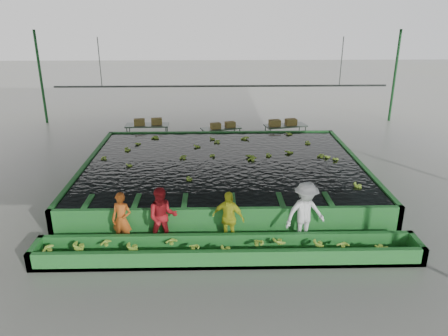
{
  "coord_description": "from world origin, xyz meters",
  "views": [
    {
      "loc": [
        -0.34,
        -13.4,
        6.21
      ],
      "look_at": [
        0.0,
        0.5,
        1.0
      ],
      "focal_mm": 35.0,
      "sensor_mm": 36.0,
      "label": 1
    }
  ],
  "objects_px": {
    "worker_b": "(163,217)",
    "worker_c": "(228,218)",
    "flotation_tank": "(223,172)",
    "box_stack_left": "(148,125)",
    "worker_a": "(122,220)",
    "box_stack_mid": "(223,128)",
    "packing_table_left": "(148,134)",
    "packing_table_mid": "(221,136)",
    "packing_table_right": "(285,134)",
    "sorting_trough": "(228,251)",
    "box_stack_right": "(283,125)",
    "worker_d": "(305,213)"
  },
  "relations": [
    {
      "from": "worker_c",
      "to": "box_stack_right",
      "type": "relative_size",
      "value": 1.19
    },
    {
      "from": "box_stack_mid",
      "to": "box_stack_right",
      "type": "distance_m",
      "value": 2.83
    },
    {
      "from": "worker_b",
      "to": "box_stack_mid",
      "type": "relative_size",
      "value": 1.43
    },
    {
      "from": "worker_b",
      "to": "worker_c",
      "type": "distance_m",
      "value": 1.78
    },
    {
      "from": "box_stack_left",
      "to": "box_stack_right",
      "type": "relative_size",
      "value": 0.99
    },
    {
      "from": "worker_b",
      "to": "packing_table_right",
      "type": "distance_m",
      "value": 10.51
    },
    {
      "from": "packing_table_mid",
      "to": "packing_table_right",
      "type": "bearing_deg",
      "value": 3.41
    },
    {
      "from": "worker_a",
      "to": "packing_table_left",
      "type": "height_order",
      "value": "worker_a"
    },
    {
      "from": "worker_d",
      "to": "box_stack_left",
      "type": "height_order",
      "value": "worker_d"
    },
    {
      "from": "packing_table_left",
      "to": "packing_table_right",
      "type": "height_order",
      "value": "packing_table_left"
    },
    {
      "from": "worker_c",
      "to": "packing_table_mid",
      "type": "relative_size",
      "value": 0.86
    },
    {
      "from": "packing_table_right",
      "to": "box_stack_right",
      "type": "height_order",
      "value": "box_stack_right"
    },
    {
      "from": "worker_b",
      "to": "worker_c",
      "type": "xyz_separation_m",
      "value": [
        1.78,
        0.0,
        -0.06
      ]
    },
    {
      "from": "worker_d",
      "to": "packing_table_right",
      "type": "bearing_deg",
      "value": 66.26
    },
    {
      "from": "worker_a",
      "to": "packing_table_right",
      "type": "relative_size",
      "value": 0.79
    },
    {
      "from": "worker_d",
      "to": "box_stack_right",
      "type": "xyz_separation_m",
      "value": [
        0.79,
        9.25,
        -0.01
      ]
    },
    {
      "from": "worker_c",
      "to": "packing_table_left",
      "type": "distance_m",
      "value": 10.1
    },
    {
      "from": "packing_table_left",
      "to": "box_stack_mid",
      "type": "relative_size",
      "value": 1.72
    },
    {
      "from": "packing_table_left",
      "to": "packing_table_right",
      "type": "xyz_separation_m",
      "value": [
        6.54,
        -0.13,
        -0.01
      ]
    },
    {
      "from": "flotation_tank",
      "to": "packing_table_left",
      "type": "xyz_separation_m",
      "value": [
        -3.48,
        5.16,
        0.01
      ]
    },
    {
      "from": "flotation_tank",
      "to": "box_stack_left",
      "type": "xyz_separation_m",
      "value": [
        -3.43,
        5.16,
        0.47
      ]
    },
    {
      "from": "worker_a",
      "to": "worker_d",
      "type": "bearing_deg",
      "value": 13.8
    },
    {
      "from": "worker_d",
      "to": "packing_table_left",
      "type": "xyz_separation_m",
      "value": [
        -5.61,
        9.46,
        -0.44
      ]
    },
    {
      "from": "worker_a",
      "to": "worker_b",
      "type": "relative_size",
      "value": 0.92
    },
    {
      "from": "sorting_trough",
      "to": "worker_c",
      "type": "distance_m",
      "value": 0.96
    },
    {
      "from": "packing_table_mid",
      "to": "box_stack_right",
      "type": "xyz_separation_m",
      "value": [
        2.92,
        0.1,
        0.48
      ]
    },
    {
      "from": "sorting_trough",
      "to": "box_stack_left",
      "type": "height_order",
      "value": "box_stack_left"
    },
    {
      "from": "sorting_trough",
      "to": "box_stack_right",
      "type": "relative_size",
      "value": 7.61
    },
    {
      "from": "packing_table_mid",
      "to": "box_stack_left",
      "type": "bearing_deg",
      "value": 174.93
    },
    {
      "from": "packing_table_right",
      "to": "sorting_trough",
      "type": "bearing_deg",
      "value": -106.81
    },
    {
      "from": "packing_table_left",
      "to": "box_stack_right",
      "type": "xyz_separation_m",
      "value": [
        6.4,
        -0.21,
        0.43
      ]
    },
    {
      "from": "packing_table_right",
      "to": "box_stack_left",
      "type": "height_order",
      "value": "box_stack_left"
    },
    {
      "from": "worker_b",
      "to": "packing_table_left",
      "type": "height_order",
      "value": "worker_b"
    },
    {
      "from": "worker_a",
      "to": "box_stack_left",
      "type": "xyz_separation_m",
      "value": [
        -0.59,
        9.46,
        0.14
      ]
    },
    {
      "from": "worker_a",
      "to": "box_stack_left",
      "type": "height_order",
      "value": "worker_a"
    },
    {
      "from": "worker_d",
      "to": "box_stack_right",
      "type": "distance_m",
      "value": 9.29
    },
    {
      "from": "box_stack_left",
      "to": "worker_c",
      "type": "bearing_deg",
      "value": -69.89
    },
    {
      "from": "packing_table_left",
      "to": "box_stack_right",
      "type": "relative_size",
      "value": 1.53
    },
    {
      "from": "worker_c",
      "to": "packing_table_left",
      "type": "xyz_separation_m",
      "value": [
        -3.51,
        9.46,
        -0.32
      ]
    },
    {
      "from": "packing_table_mid",
      "to": "box_stack_mid",
      "type": "xyz_separation_m",
      "value": [
        0.09,
        -0.03,
        0.41
      ]
    },
    {
      "from": "box_stack_left",
      "to": "box_stack_right",
      "type": "xyz_separation_m",
      "value": [
        6.34,
        -0.2,
        -0.03
      ]
    },
    {
      "from": "packing_table_left",
      "to": "worker_c",
      "type": "bearing_deg",
      "value": -69.63
    },
    {
      "from": "box_stack_left",
      "to": "packing_table_left",
      "type": "bearing_deg",
      "value": 172.52
    },
    {
      "from": "worker_c",
      "to": "box_stack_left",
      "type": "distance_m",
      "value": 10.07
    },
    {
      "from": "worker_b",
      "to": "box_stack_left",
      "type": "bearing_deg",
      "value": 92.76
    },
    {
      "from": "packing_table_mid",
      "to": "box_stack_right",
      "type": "distance_m",
      "value": 2.96
    },
    {
      "from": "packing_table_left",
      "to": "packing_table_mid",
      "type": "height_order",
      "value": "packing_table_left"
    },
    {
      "from": "packing_table_left",
      "to": "box_stack_mid",
      "type": "bearing_deg",
      "value": -5.52
    },
    {
      "from": "sorting_trough",
      "to": "box_stack_right",
      "type": "bearing_deg",
      "value": 73.82
    },
    {
      "from": "flotation_tank",
      "to": "worker_b",
      "type": "bearing_deg",
      "value": -112.07
    }
  ]
}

